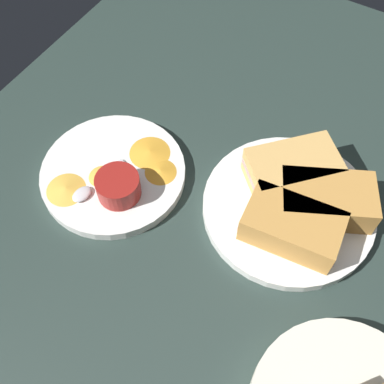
{
  "coord_description": "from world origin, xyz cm",
  "views": [
    {
      "loc": [
        -4.26,
        34.14,
        60.33
      ],
      "look_at": [
        14.21,
        3.08,
        3.0
      ],
      "focal_mm": 43.84,
      "sensor_mm": 36.0,
      "label": 1
    }
  ],
  "objects_px": {
    "plate_sandwich_main": "(288,208)",
    "sandwich_half_near": "(292,226)",
    "sandwich_half_far": "(327,200)",
    "ramekin_light_gravy": "(118,186)",
    "plate_chips_companion": "(113,173)",
    "ramekin_dark_sauce": "(298,167)",
    "spoon_by_dark_ramekin": "(298,204)",
    "spoon_by_gravy_ramekin": "(89,189)",
    "sandwich_half_extra": "(292,169)"
  },
  "relations": [
    {
      "from": "plate_sandwich_main",
      "to": "sandwich_half_near",
      "type": "xyz_separation_m",
      "value": [
        -0.02,
        0.04,
        0.03
      ]
    },
    {
      "from": "sandwich_half_far",
      "to": "ramekin_light_gravy",
      "type": "bearing_deg",
      "value": 25.64
    },
    {
      "from": "sandwich_half_near",
      "to": "plate_chips_companion",
      "type": "relative_size",
      "value": 0.63
    },
    {
      "from": "ramekin_dark_sauce",
      "to": "ramekin_light_gravy",
      "type": "xyz_separation_m",
      "value": [
        0.21,
        0.16,
        0.0
      ]
    },
    {
      "from": "spoon_by_dark_ramekin",
      "to": "spoon_by_gravy_ramekin",
      "type": "height_order",
      "value": "same"
    },
    {
      "from": "spoon_by_gravy_ramekin",
      "to": "sandwich_half_near",
      "type": "bearing_deg",
      "value": -163.55
    },
    {
      "from": "sandwich_half_near",
      "to": "spoon_by_dark_ramekin",
      "type": "bearing_deg",
      "value": -79.09
    },
    {
      "from": "sandwich_half_far",
      "to": "ramekin_light_gravy",
      "type": "xyz_separation_m",
      "value": [
        0.27,
        0.13,
        -0.0
      ]
    },
    {
      "from": "sandwich_half_far",
      "to": "spoon_by_gravy_ramekin",
      "type": "relative_size",
      "value": 1.51
    },
    {
      "from": "ramekin_dark_sauce",
      "to": "plate_chips_companion",
      "type": "distance_m",
      "value": 0.28
    },
    {
      "from": "ramekin_dark_sauce",
      "to": "spoon_by_dark_ramekin",
      "type": "distance_m",
      "value": 0.06
    },
    {
      "from": "ramekin_dark_sauce",
      "to": "ramekin_light_gravy",
      "type": "distance_m",
      "value": 0.27
    },
    {
      "from": "sandwich_half_extra",
      "to": "ramekin_light_gravy",
      "type": "xyz_separation_m",
      "value": [
        0.21,
        0.15,
        -0.0
      ]
    },
    {
      "from": "plate_sandwich_main",
      "to": "spoon_by_dark_ramekin",
      "type": "relative_size",
      "value": 2.66
    },
    {
      "from": "plate_chips_companion",
      "to": "spoon_by_gravy_ramekin",
      "type": "distance_m",
      "value": 0.05
    },
    {
      "from": "plate_sandwich_main",
      "to": "ramekin_light_gravy",
      "type": "distance_m",
      "value": 0.25
    },
    {
      "from": "sandwich_half_far",
      "to": "ramekin_dark_sauce",
      "type": "relative_size",
      "value": 2.14
    },
    {
      "from": "ramekin_dark_sauce",
      "to": "plate_chips_companion",
      "type": "height_order",
      "value": "ramekin_dark_sauce"
    },
    {
      "from": "plate_chips_companion",
      "to": "spoon_by_gravy_ramekin",
      "type": "height_order",
      "value": "spoon_by_gravy_ramekin"
    },
    {
      "from": "plate_chips_companion",
      "to": "ramekin_light_gravy",
      "type": "xyz_separation_m",
      "value": [
        -0.03,
        0.03,
        0.03
      ]
    },
    {
      "from": "sandwich_half_near",
      "to": "spoon_by_gravy_ramekin",
      "type": "distance_m",
      "value": 0.3
    },
    {
      "from": "sandwich_half_extra",
      "to": "spoon_by_dark_ramekin",
      "type": "relative_size",
      "value": 1.54
    },
    {
      "from": "plate_chips_companion",
      "to": "ramekin_light_gravy",
      "type": "height_order",
      "value": "ramekin_light_gravy"
    },
    {
      "from": "sandwich_half_near",
      "to": "sandwich_half_extra",
      "type": "xyz_separation_m",
      "value": [
        0.04,
        -0.09,
        0.0
      ]
    },
    {
      "from": "spoon_by_gravy_ramekin",
      "to": "spoon_by_dark_ramekin",
      "type": "bearing_deg",
      "value": -154.28
    },
    {
      "from": "sandwich_half_extra",
      "to": "ramekin_dark_sauce",
      "type": "relative_size",
      "value": 2.08
    },
    {
      "from": "sandwich_half_extra",
      "to": "plate_chips_companion",
      "type": "height_order",
      "value": "sandwich_half_extra"
    },
    {
      "from": "spoon_by_dark_ramekin",
      "to": "plate_sandwich_main",
      "type": "bearing_deg",
      "value": 26.37
    },
    {
      "from": "plate_sandwich_main",
      "to": "sandwich_half_extra",
      "type": "height_order",
      "value": "sandwich_half_extra"
    },
    {
      "from": "plate_chips_companion",
      "to": "sandwich_half_far",
      "type": "bearing_deg",
      "value": -161.49
    },
    {
      "from": "ramekin_dark_sauce",
      "to": "spoon_by_dark_ramekin",
      "type": "relative_size",
      "value": 0.74
    },
    {
      "from": "spoon_by_dark_ramekin",
      "to": "sandwich_half_near",
      "type": "bearing_deg",
      "value": 100.91
    },
    {
      "from": "sandwich_half_far",
      "to": "spoon_by_gravy_ramekin",
      "type": "xyz_separation_m",
      "value": [
        0.31,
        0.15,
        -0.02
      ]
    },
    {
      "from": "sandwich_half_near",
      "to": "spoon_by_dark_ramekin",
      "type": "distance_m",
      "value": 0.05
    },
    {
      "from": "sandwich_half_near",
      "to": "sandwich_half_far",
      "type": "relative_size",
      "value": 0.93
    },
    {
      "from": "plate_sandwich_main",
      "to": "spoon_by_dark_ramekin",
      "type": "distance_m",
      "value": 0.02
    },
    {
      "from": "spoon_by_dark_ramekin",
      "to": "ramekin_light_gravy",
      "type": "relative_size",
      "value": 1.47
    },
    {
      "from": "sandwich_half_near",
      "to": "ramekin_dark_sauce",
      "type": "xyz_separation_m",
      "value": [
        0.03,
        -0.1,
        -0.01
      ]
    },
    {
      "from": "plate_sandwich_main",
      "to": "ramekin_dark_sauce",
      "type": "xyz_separation_m",
      "value": [
        0.01,
        -0.05,
        0.03
      ]
    },
    {
      "from": "sandwich_half_near",
      "to": "plate_sandwich_main",
      "type": "bearing_deg",
      "value": -66.05
    },
    {
      "from": "sandwich_half_far",
      "to": "ramekin_light_gravy",
      "type": "relative_size",
      "value": 2.33
    },
    {
      "from": "sandwich_half_far",
      "to": "plate_chips_companion",
      "type": "distance_m",
      "value": 0.32
    },
    {
      "from": "plate_sandwich_main",
      "to": "sandwich_half_far",
      "type": "bearing_deg",
      "value": -156.05
    },
    {
      "from": "ramekin_dark_sauce",
      "to": "plate_chips_companion",
      "type": "relative_size",
      "value": 0.32
    },
    {
      "from": "plate_sandwich_main",
      "to": "sandwich_half_near",
      "type": "bearing_deg",
      "value": 113.95
    },
    {
      "from": "ramekin_dark_sauce",
      "to": "sandwich_half_far",
      "type": "bearing_deg",
      "value": 148.81
    },
    {
      "from": "sandwich_half_far",
      "to": "spoon_by_dark_ramekin",
      "type": "relative_size",
      "value": 1.58
    },
    {
      "from": "sandwich_half_far",
      "to": "plate_chips_companion",
      "type": "bearing_deg",
      "value": 18.51
    },
    {
      "from": "sandwich_half_extra",
      "to": "spoon_by_dark_ramekin",
      "type": "distance_m",
      "value": 0.05
    },
    {
      "from": "sandwich_half_extra",
      "to": "ramekin_dark_sauce",
      "type": "xyz_separation_m",
      "value": [
        -0.0,
        -0.01,
        -0.01
      ]
    }
  ]
}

